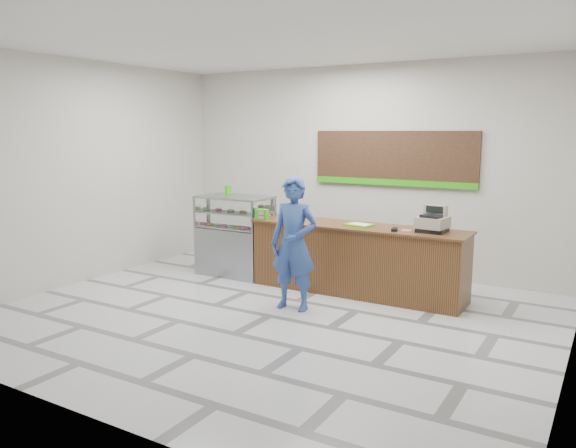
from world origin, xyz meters
The scene contains 16 objects.
floor centered at (0.00, 0.00, 0.00)m, with size 7.00×7.00×0.00m, color silver.
back_wall centered at (0.00, 3.00, 1.75)m, with size 7.00×7.00×0.00m, color beige.
ceiling centered at (0.00, 0.00, 3.50)m, with size 7.00×7.00×0.00m, color silver.
sales_counter centered at (0.55, 1.55, 0.52)m, with size 3.26×0.76×1.03m.
display_case centered at (-1.67, 1.55, 0.68)m, with size 1.22×0.72×1.33m.
menu_board centered at (0.55, 2.96, 1.93)m, with size 2.80×0.06×0.90m.
cash_register centered at (1.65, 1.59, 1.16)m, with size 0.42×0.44×0.36m.
card_terminal centered at (1.18, 1.38, 1.05)m, with size 0.08×0.16×0.04m, color black.
serving_tray centered at (0.58, 1.55, 1.04)m, with size 0.43×0.34×0.02m.
napkin_box centered at (-0.54, 1.47, 1.09)m, with size 0.13×0.13×0.11m, color white.
straw_cup centered at (-0.66, 1.61, 1.09)m, with size 0.08×0.08×0.11m, color silver.
promo_box centered at (-0.95, 1.28, 1.11)m, with size 0.19×0.12×0.16m, color #29AB0F.
donut_decal centered at (1.31, 1.49, 1.03)m, with size 0.15×0.15×0.00m, color #D75889.
green_cup_left centered at (-1.94, 1.75, 1.41)m, with size 0.10×0.10×0.16m, color #29AB0F.
green_cup_right centered at (-2.00, 1.79, 1.40)m, with size 0.08×0.08×0.13m, color #29AB0F.
customer centered at (0.11, 0.44, 0.90)m, with size 0.66×0.43×1.81m, color #2C488D.
Camera 1 is at (3.82, -5.95, 2.40)m, focal length 35.00 mm.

